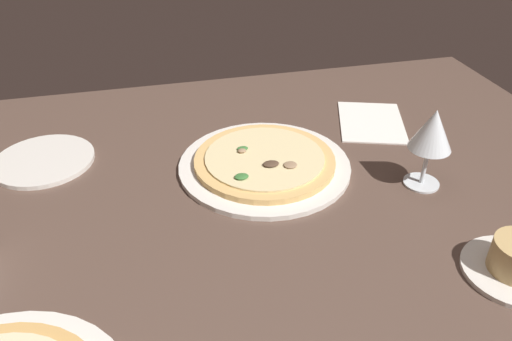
% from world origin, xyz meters
% --- Properties ---
extents(dining_table, '(1.50, 1.10, 0.04)m').
position_xyz_m(dining_table, '(0.00, 0.00, 0.02)').
color(dining_table, brown).
rests_on(dining_table, ground).
extents(pizza_main, '(0.33, 0.33, 0.03)m').
position_xyz_m(pizza_main, '(-0.06, -0.10, 0.05)').
color(pizza_main, silver).
rests_on(pizza_main, dining_table).
extents(wine_glass_near, '(0.08, 0.08, 0.15)m').
position_xyz_m(wine_glass_near, '(-0.33, 0.02, 0.15)').
color(wine_glass_near, silver).
rests_on(wine_glass_near, dining_table).
extents(side_plate, '(0.19, 0.19, 0.01)m').
position_xyz_m(side_plate, '(0.36, -0.22, 0.04)').
color(side_plate, silver).
rests_on(side_plate, dining_table).
extents(paper_menu, '(0.20, 0.23, 0.00)m').
position_xyz_m(paper_menu, '(-0.34, -0.22, 0.04)').
color(paper_menu, white).
rests_on(paper_menu, dining_table).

